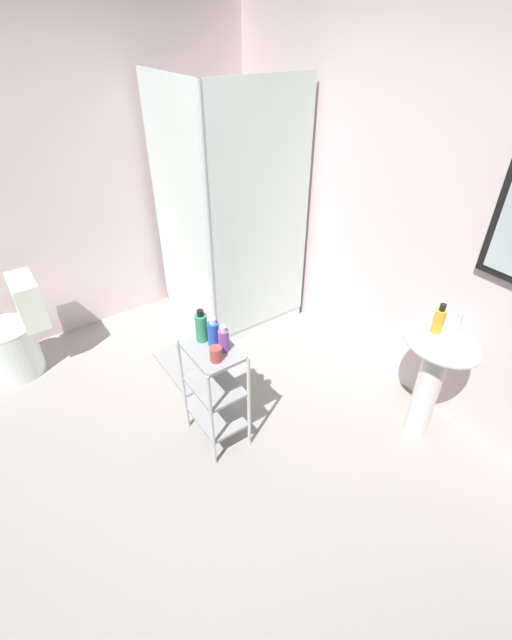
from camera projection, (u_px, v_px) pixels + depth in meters
The scene contains 14 objects.
ground_plane at pixel (166, 470), 2.66m from camera, with size 4.20×4.20×0.02m, color #9B948D.
wall_back at pixel (405, 212), 2.78m from camera, with size 4.20×0.14×2.50m.
wall_left at pixel (37, 188), 3.16m from camera, with size 0.10×4.20×2.50m, color silver.
shower_stall at pixel (228, 272), 3.73m from camera, with size 0.92×0.92×2.00m.
pedestal_sink at pixel (435, 365), 2.58m from camera, with size 0.46×0.37×0.81m.
sink_faucet at pixel (459, 321), 2.47m from camera, with size 0.03×0.03×0.10m, color silver.
toilet at pixel (16, 337), 3.23m from camera, with size 0.37×0.49×0.76m.
storage_cart at pixel (215, 388), 2.62m from camera, with size 0.38×0.28×0.74m.
hand_soap_bottle at pixel (439, 320), 2.42m from camera, with size 0.06×0.06×0.19m.
body_wash_bottle_green at pixel (201, 327), 2.46m from camera, with size 0.07×0.07×0.21m.
conditioner_bottle_purple at pixel (224, 340), 2.40m from camera, with size 0.06×0.06×0.17m.
shampoo_bottle_blue at pixel (213, 333), 2.43m from camera, with size 0.07×0.07×0.18m.
rinse_cup at pixel (216, 354), 2.34m from camera, with size 0.07×0.07×0.09m, color #B24742.
bath_mat at pixel (191, 364), 3.44m from camera, with size 0.60×0.40×0.02m, color gray.
Camera 1 is at (1.65, -0.47, 2.30)m, focal length 24.11 mm.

